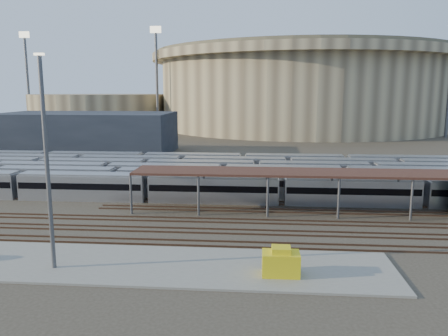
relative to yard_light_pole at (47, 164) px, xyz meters
name	(u,v)px	position (x,y,z in m)	size (l,w,h in m)	color
ground	(193,218)	(9.62, 16.44, -9.36)	(420.00, 420.00, 0.00)	#383026
apron	(112,264)	(4.62, 1.44, -9.26)	(50.00, 9.00, 0.20)	gray
subway_trains	(217,175)	(10.76, 34.94, -7.56)	(127.24, 23.90, 3.60)	#B9BABE
inspection_shed	(371,175)	(31.62, 20.44, -4.37)	(60.30, 6.00, 5.30)	#535458
empty_tracks	(186,230)	(9.62, 11.44, -9.27)	(170.00, 9.62, 0.18)	#4C3323
stadium	(300,88)	(34.62, 156.44, 7.11)	(124.00, 124.00, 32.50)	tan
secondary_arena	(99,111)	(-50.38, 146.44, -2.36)	(56.00, 56.00, 14.00)	tan
service_building	(88,133)	(-25.38, 71.44, -4.36)	(42.00, 20.00, 10.00)	#1E232D
floodlight_0	(157,76)	(-20.38, 126.44, 11.29)	(4.00, 1.00, 38.40)	#535458
floodlight_1	(27,78)	(-75.38, 136.44, 11.29)	(4.00, 1.00, 38.40)	#535458
floodlight_3	(223,80)	(-0.38, 176.44, 11.29)	(4.00, 1.00, 38.40)	#535458
yard_light_pole	(47,164)	(0.00, 0.00, 0.00)	(0.82, 0.36, 18.15)	#535458
yellow_equipment	(281,264)	(19.60, 0.08, -8.19)	(3.11, 1.94, 1.94)	gold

